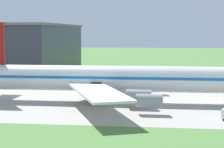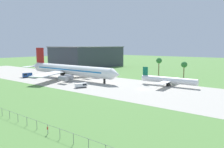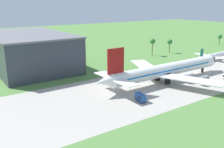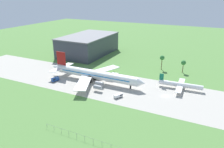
{
  "view_description": "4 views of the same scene",
  "coord_description": "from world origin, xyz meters",
  "px_view_note": "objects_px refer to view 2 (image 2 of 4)",
  "views": [
    {
      "loc": [
        -36.58,
        -86.95,
        15.58
      ],
      "look_at": [
        -47.26,
        1.0,
        6.25
      ],
      "focal_mm": 65.0,
      "sensor_mm": 36.0,
      "label": 1
    },
    {
      "loc": [
        46.2,
        -82.31,
        18.76
      ],
      "look_at": [
        -17.38,
        1.0,
        5.25
      ],
      "focal_mm": 35.0,
      "sensor_mm": 36.0,
      "label": 2
    },
    {
      "loc": [
        -127.77,
        -72.44,
        33.55
      ],
      "look_at": [
        -77.14,
        1.0,
        8.06
      ],
      "focal_mm": 40.0,
      "sensor_mm": 36.0,
      "label": 3
    },
    {
      "loc": [
        22.68,
        -116.56,
        56.79
      ],
      "look_at": [
        -37.12,
        5.0,
        6.0
      ],
      "focal_mm": 35.0,
      "sensor_mm": 36.0,
      "label": 4
    }
  ],
  "objects_px": {
    "regional_aircraft": "(168,80)",
    "baggage_tug": "(27,75)",
    "terminal_building": "(88,57)",
    "no_stopping_sign": "(48,130)",
    "jet_airliner": "(69,70)",
    "fuel_truck": "(81,85)"
  },
  "relations": [
    {
      "from": "regional_aircraft",
      "to": "baggage_tug",
      "type": "relative_size",
      "value": 4.76
    },
    {
      "from": "regional_aircraft",
      "to": "terminal_building",
      "type": "bearing_deg",
      "value": 154.23
    },
    {
      "from": "no_stopping_sign",
      "to": "jet_airliner",
      "type": "bearing_deg",
      "value": 135.28
    },
    {
      "from": "terminal_building",
      "to": "fuel_truck",
      "type": "bearing_deg",
      "value": -48.23
    },
    {
      "from": "regional_aircraft",
      "to": "jet_airliner",
      "type": "bearing_deg",
      "value": -166.19
    },
    {
      "from": "regional_aircraft",
      "to": "terminal_building",
      "type": "xyz_separation_m",
      "value": [
        -95.66,
        46.18,
        6.39
      ]
    },
    {
      "from": "jet_airliner",
      "to": "terminal_building",
      "type": "xyz_separation_m",
      "value": [
        -41.42,
        59.51,
        3.97
      ]
    },
    {
      "from": "jet_airliner",
      "to": "regional_aircraft",
      "type": "bearing_deg",
      "value": 13.81
    },
    {
      "from": "baggage_tug",
      "to": "fuel_truck",
      "type": "distance_m",
      "value": 48.9
    },
    {
      "from": "baggage_tug",
      "to": "jet_airliner",
      "type": "bearing_deg",
      "value": 25.19
    },
    {
      "from": "fuel_truck",
      "to": "no_stopping_sign",
      "type": "xyz_separation_m",
      "value": [
        32.24,
        -41.88,
        -0.07
      ]
    },
    {
      "from": "regional_aircraft",
      "to": "fuel_truck",
      "type": "relative_size",
      "value": 4.65
    },
    {
      "from": "jet_airliner",
      "to": "no_stopping_sign",
      "type": "xyz_separation_m",
      "value": [
        56.87,
        -56.31,
        -4.15
      ]
    },
    {
      "from": "fuel_truck",
      "to": "no_stopping_sign",
      "type": "height_order",
      "value": "fuel_truck"
    },
    {
      "from": "no_stopping_sign",
      "to": "terminal_building",
      "type": "xyz_separation_m",
      "value": [
        -98.29,
        115.82,
        8.11
      ]
    },
    {
      "from": "jet_airliner",
      "to": "baggage_tug",
      "type": "bearing_deg",
      "value": -154.81
    },
    {
      "from": "terminal_building",
      "to": "jet_airliner",
      "type": "bearing_deg",
      "value": -55.16
    },
    {
      "from": "jet_airliner",
      "to": "fuel_truck",
      "type": "bearing_deg",
      "value": -30.37
    },
    {
      "from": "no_stopping_sign",
      "to": "baggage_tug",
      "type": "bearing_deg",
      "value": 150.99
    },
    {
      "from": "fuel_truck",
      "to": "no_stopping_sign",
      "type": "relative_size",
      "value": 3.42
    },
    {
      "from": "regional_aircraft",
      "to": "baggage_tug",
      "type": "bearing_deg",
      "value": -162.51
    },
    {
      "from": "fuel_truck",
      "to": "terminal_building",
      "type": "height_order",
      "value": "terminal_building"
    }
  ]
}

